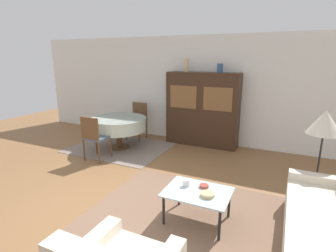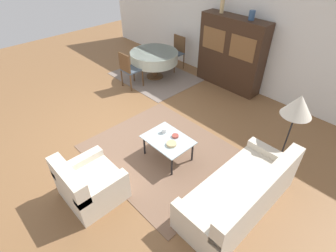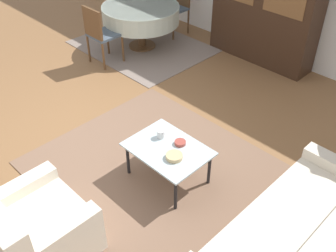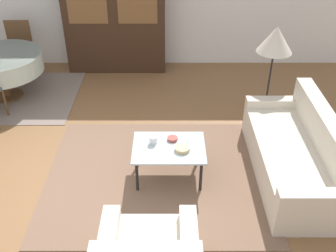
{
  "view_description": "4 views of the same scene",
  "coord_description": "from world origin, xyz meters",
  "px_view_note": "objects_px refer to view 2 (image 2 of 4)",
  "views": [
    {
      "loc": [
        2.16,
        -2.8,
        2.18
      ],
      "look_at": [
        0.2,
        1.4,
        0.95
      ],
      "focal_mm": 28.0,
      "sensor_mm": 36.0,
      "label": 1
    },
    {
      "loc": [
        3.82,
        -2.29,
        3.53
      ],
      "look_at": [
        1.19,
        0.21,
        0.75
      ],
      "focal_mm": 28.0,
      "sensor_mm": 36.0,
      "label": 2
    },
    {
      "loc": [
        3.45,
        -2.04,
        3.2
      ],
      "look_at": [
        1.19,
        0.21,
        0.75
      ],
      "focal_mm": 42.0,
      "sensor_mm": 36.0,
      "label": 3
    },
    {
      "loc": [
        1.18,
        -3.56,
        3.25
      ],
      "look_at": [
        1.19,
        0.21,
        0.75
      ],
      "focal_mm": 42.0,
      "sensor_mm": 36.0,
      "label": 4
    }
  ],
  "objects_px": {
    "floor_lamp": "(298,107)",
    "display_cabinet": "(231,54)",
    "couch": "(241,194)",
    "bowl": "(171,144)",
    "vase_tall": "(222,6)",
    "cup": "(164,131)",
    "dining_table": "(154,57)",
    "vase_short": "(252,15)",
    "dining_chair_near": "(129,68)",
    "dining_chair_far": "(177,50)",
    "coffee_table": "(168,141)",
    "bowl_small": "(175,136)",
    "armchair": "(89,184)"
  },
  "relations": [
    {
      "from": "armchair",
      "to": "dining_chair_near",
      "type": "height_order",
      "value": "dining_chair_near"
    },
    {
      "from": "dining_chair_near",
      "to": "vase_short",
      "type": "xyz_separation_m",
      "value": [
        2.13,
        2.01,
        1.36
      ]
    },
    {
      "from": "armchair",
      "to": "dining_chair_far",
      "type": "bearing_deg",
      "value": 119.48
    },
    {
      "from": "dining_chair_near",
      "to": "bowl",
      "type": "distance_m",
      "value": 3.1
    },
    {
      "from": "dining_chair_far",
      "to": "bowl",
      "type": "distance_m",
      "value": 4.13
    },
    {
      "from": "couch",
      "to": "vase_tall",
      "type": "distance_m",
      "value": 4.62
    },
    {
      "from": "armchair",
      "to": "coffee_table",
      "type": "distance_m",
      "value": 1.55
    },
    {
      "from": "floor_lamp",
      "to": "cup",
      "type": "bearing_deg",
      "value": -139.99
    },
    {
      "from": "coffee_table",
      "to": "dining_chair_near",
      "type": "height_order",
      "value": "dining_chair_near"
    },
    {
      "from": "display_cabinet",
      "to": "bowl_small",
      "type": "height_order",
      "value": "display_cabinet"
    },
    {
      "from": "couch",
      "to": "bowl",
      "type": "height_order",
      "value": "couch"
    },
    {
      "from": "armchair",
      "to": "cup",
      "type": "xyz_separation_m",
      "value": [
        -0.01,
        1.61,
        0.19
      ]
    },
    {
      "from": "dining_chair_far",
      "to": "vase_short",
      "type": "relative_size",
      "value": 4.62
    },
    {
      "from": "bowl_small",
      "to": "vase_tall",
      "type": "height_order",
      "value": "vase_tall"
    },
    {
      "from": "dining_table",
      "to": "vase_short",
      "type": "bearing_deg",
      "value": 27.78
    },
    {
      "from": "couch",
      "to": "display_cabinet",
      "type": "distance_m",
      "value": 4.06
    },
    {
      "from": "dining_table",
      "to": "couch",
      "type": "bearing_deg",
      "value": -25.03
    },
    {
      "from": "floor_lamp",
      "to": "bowl",
      "type": "height_order",
      "value": "floor_lamp"
    },
    {
      "from": "vase_tall",
      "to": "vase_short",
      "type": "distance_m",
      "value": 0.84
    },
    {
      "from": "vase_short",
      "to": "cup",
      "type": "bearing_deg",
      "value": -83.0
    },
    {
      "from": "dining_table",
      "to": "dining_chair_near",
      "type": "xyz_separation_m",
      "value": [
        -0.0,
        -0.89,
        -0.05
      ]
    },
    {
      "from": "couch",
      "to": "dining_table",
      "type": "xyz_separation_m",
      "value": [
        -4.27,
        1.99,
        0.31
      ]
    },
    {
      "from": "dining_chair_near",
      "to": "dining_chair_far",
      "type": "relative_size",
      "value": 1.0
    },
    {
      "from": "dining_chair_far",
      "to": "vase_short",
      "type": "xyz_separation_m",
      "value": [
        2.13,
        0.24,
        1.36
      ]
    },
    {
      "from": "armchair",
      "to": "vase_tall",
      "type": "distance_m",
      "value": 5.12
    },
    {
      "from": "dining_chair_near",
      "to": "floor_lamp",
      "type": "xyz_separation_m",
      "value": [
        4.2,
        0.36,
        0.62
      ]
    },
    {
      "from": "vase_short",
      "to": "coffee_table",
      "type": "bearing_deg",
      "value": -79.77
    },
    {
      "from": "armchair",
      "to": "dining_chair_near",
      "type": "bearing_deg",
      "value": 133.22
    },
    {
      "from": "dining_chair_near",
      "to": "vase_short",
      "type": "relative_size",
      "value": 4.62
    },
    {
      "from": "dining_chair_far",
      "to": "vase_short",
      "type": "distance_m",
      "value": 2.54
    },
    {
      "from": "floor_lamp",
      "to": "vase_tall",
      "type": "distance_m",
      "value": 3.44
    },
    {
      "from": "coffee_table",
      "to": "vase_short",
      "type": "xyz_separation_m",
      "value": [
        -0.57,
        3.15,
        1.52
      ]
    },
    {
      "from": "display_cabinet",
      "to": "couch",
      "type": "bearing_deg",
      "value": -50.92
    },
    {
      "from": "display_cabinet",
      "to": "dining_chair_near",
      "type": "relative_size",
      "value": 1.88
    },
    {
      "from": "dining_chair_near",
      "to": "cup",
      "type": "xyz_separation_m",
      "value": [
        2.51,
        -1.06,
        -0.07
      ]
    },
    {
      "from": "floor_lamp",
      "to": "dining_chair_far",
      "type": "bearing_deg",
      "value": 161.41
    },
    {
      "from": "floor_lamp",
      "to": "bowl_small",
      "type": "xyz_separation_m",
      "value": [
        -1.46,
        -1.36,
        -0.72
      ]
    },
    {
      "from": "floor_lamp",
      "to": "display_cabinet",
      "type": "bearing_deg",
      "value": 146.21
    },
    {
      "from": "coffee_table",
      "to": "display_cabinet",
      "type": "bearing_deg",
      "value": 106.99
    },
    {
      "from": "vase_short",
      "to": "display_cabinet",
      "type": "bearing_deg",
      "value": -179.87
    },
    {
      "from": "display_cabinet",
      "to": "vase_short",
      "type": "bearing_deg",
      "value": 0.13
    },
    {
      "from": "couch",
      "to": "coffee_table",
      "type": "distance_m",
      "value": 1.57
    },
    {
      "from": "armchair",
      "to": "dining_table",
      "type": "relative_size",
      "value": 0.66
    },
    {
      "from": "floor_lamp",
      "to": "bowl",
      "type": "distance_m",
      "value": 2.18
    },
    {
      "from": "dining_chair_far",
      "to": "cup",
      "type": "bearing_deg",
      "value": 131.51
    },
    {
      "from": "dining_table",
      "to": "vase_tall",
      "type": "xyz_separation_m",
      "value": [
        1.29,
        1.12,
        1.37
      ]
    },
    {
      "from": "armchair",
      "to": "display_cabinet",
      "type": "bearing_deg",
      "value": 99.42
    },
    {
      "from": "couch",
      "to": "dining_table",
      "type": "relative_size",
      "value": 1.53
    },
    {
      "from": "bowl",
      "to": "dining_table",
      "type": "bearing_deg",
      "value": 143.79
    },
    {
      "from": "display_cabinet",
      "to": "floor_lamp",
      "type": "bearing_deg",
      "value": -33.79
    }
  ]
}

